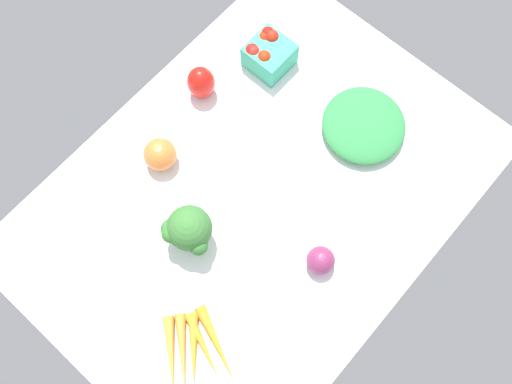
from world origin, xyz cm
name	(u,v)px	position (x,y,z in cm)	size (l,w,h in cm)	color
tablecloth	(256,196)	(0.00, 0.00, 1.00)	(104.00, 76.00, 2.00)	white
carrot_bunch	(193,349)	(33.48, 12.63, 3.20)	(17.95, 19.92, 2.51)	orange
leafy_greens_clump	(364,125)	(-28.38, 7.81, 4.26)	(19.68, 19.16, 4.52)	#2C7C3F
bell_pepper_red	(201,82)	(-10.93, -26.60, 6.56)	(6.50, 6.50, 9.12)	red
broccoli_head	(188,230)	(16.87, -3.92, 9.32)	(10.19, 10.55, 12.44)	#92C174
red_onion_near_basket	(321,260)	(2.62, 20.47, 5.05)	(6.11, 6.11, 6.11)	#792951
heirloom_tomato_orange	(160,154)	(7.95, -21.43, 5.76)	(7.52, 7.52, 7.52)	orange
berry_basket	(268,53)	(-27.26, -20.39, 6.14)	(9.77, 9.77, 8.27)	#39A47E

